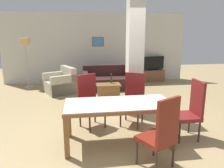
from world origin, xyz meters
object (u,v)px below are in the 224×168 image
Objects in this scene: bottle at (111,80)px; tv_screen at (153,63)px; dining_chair_far_left at (90,100)px; dining_chair_far_right at (133,98)px; dining_chair_near_right at (161,132)px; dining_table at (118,111)px; coffee_table at (108,90)px; armchair at (61,84)px; sofa at (108,81)px; dining_chair_head_right at (191,109)px; tv_stand at (152,75)px; floor_lamp at (25,46)px.

tv_screen is (1.97, 1.86, 0.21)m from bottle.
tv_screen is at bearing -154.02° from dining_chair_far_left.
dining_chair_near_right is at bearing 119.51° from dining_chair_far_right.
dining_table is at bearing 90.00° from dining_chair_far_left.
dining_table is 1.92× the size of tv_screen.
tv_screen is (2.08, 1.99, 0.52)m from coffee_table.
armchair is 1.74m from bottle.
dining_chair_far_left reaches higher than coffee_table.
sofa is 1.48× the size of armchair.
dining_chair_head_right is 4.53m from armchair.
sofa is at bearing 82.91° from coffee_table.
dining_chair_far_right is 4.42m from tv_screen.
dining_chair_far_right reaches higher than tv_stand.
dining_chair_far_right reaches higher than dining_table.
floor_lamp is (-4.81, -0.35, 0.76)m from tv_screen.
dining_chair_far_left is 1.51× the size of coffee_table.
floor_lamp is (-2.07, 3.70, 0.91)m from dining_chair_far_left.
floor_lamp is at bearing 27.84° from armchair.
dining_chair_near_right is 1.92m from dining_chair_far_left.
dining_table is 1.37m from dining_chair_head_right.
dining_table is 1.07× the size of floor_lamp.
armchair is (-1.79, 4.48, -0.29)m from dining_chair_near_right.
dining_table is at bearing -114.95° from tv_stand.
dining_table is 6.43× the size of bottle.
dining_table is 1.59× the size of armchair.
dining_table is at bearing 85.36° from sofa.
tv_stand is at bearing -154.02° from dining_chair_far_left.
sofa reaches higher than coffee_table.
dining_chair_head_right is 3.19m from bottle.
dining_chair_near_right reaches higher than sofa.
bottle is 2.72m from tv_screen.
tv_screen is (1.95, 0.93, 0.45)m from sofa.
dining_chair_far_left is 0.94× the size of armchair.
dining_table is 1.07× the size of sofa.
tv_stand is 0.50m from tv_screen.
dining_chair_far_right and dining_chair_head_right have the same top height.
floor_lamp is at bearing -21.22° from dining_chair_far_right.
floor_lamp is (-2.86, 0.58, 1.22)m from sofa.
armchair is at bearing 36.50° from dining_chair_head_right.
sofa is at bearing 62.92° from dining_chair_near_right.
dining_chair_far_right is 1.23m from dining_chair_head_right.
sofa is at bearing -11.45° from floor_lamp.
dining_table is 3.87m from armchair.
sofa reaches higher than dining_table.
dining_table is 2.07× the size of tv_stand.
armchair reaches higher than sofa.
coffee_table is (0.66, 2.06, -0.37)m from dining_chair_far_left.
dining_table is 5.26m from floor_lamp.
bottle is 2.73m from tv_stand.
dining_chair_near_right is (0.47, -0.85, -0.03)m from dining_table.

